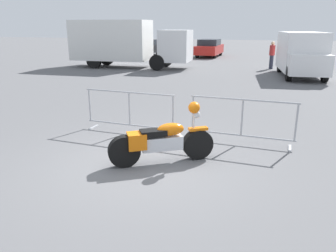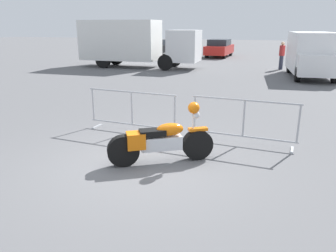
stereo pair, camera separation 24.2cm
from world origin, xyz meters
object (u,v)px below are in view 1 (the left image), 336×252
Objects in this scene: parked_car_green at (176,48)px; delivery_van at (301,53)px; crowd_barrier_far at (242,121)px; pedestrian at (272,54)px; crowd_barrier_near at (130,111)px; parked_car_red at (209,48)px; parked_car_blue at (119,46)px; parked_car_black at (145,48)px; motorcycle at (162,141)px; box_truck at (124,42)px.

delivery_van is at bearing -133.15° from parked_car_green.
pedestrian is at bearing 87.96° from crowd_barrier_far.
crowd_barrier_near is at bearing 180.00° from crowd_barrier_far.
parked_car_red reaches higher than crowd_barrier_far.
parked_car_blue is 2.95m from parked_car_black.
crowd_barrier_far is at bearing 0.00° from crowd_barrier_near.
crowd_barrier_near is at bearing 98.51° from motorcycle.
parked_car_green is (-7.68, 21.24, 0.15)m from crowd_barrier_far.
parked_car_blue reaches higher than parked_car_black.
crowd_barrier_near is 0.59× the size of parked_car_green.
parked_car_black reaches higher than parked_car_green.
parked_car_red is (5.81, 0.50, 0.05)m from parked_car_black.
motorcycle is 0.43× the size of parked_car_red.
box_truck is at bearing -151.19° from parked_car_blue.
parked_car_red is (-6.80, 9.98, -0.48)m from delivery_van.
parked_car_red is at bearing 64.31° from box_truck.
pedestrian reaches higher than parked_car_black.
parked_car_green is at bearing 109.89° from crowd_barrier_far.
parked_car_red is at bearing -56.17° from pedestrian.
pedestrian reaches higher than parked_car_green.
parked_car_blue is at bearing 81.66° from parked_car_black.
parked_car_green is (-6.28, 22.85, 0.25)m from motorcycle.
pedestrian is at bearing 50.53° from motorcycle.
parked_car_green is at bearing -140.70° from delivery_van.
parked_car_green is (0.97, 8.71, -0.93)m from box_truck.
box_truck is 1.74× the size of parked_car_blue.
delivery_van is at bearing 67.72° from crowd_barrier_near.
pedestrian reaches higher than motorcycle.
pedestrian is at bearing 9.48° from box_truck.
parked_car_red reaches higher than motorcycle.
crowd_barrier_near is 14.93m from pedestrian.
pedestrian is at bearing 77.13° from crowd_barrier_near.
motorcycle is 16.28m from pedestrian.
pedestrian is at bearing -116.10° from parked_car_blue.
parked_car_black is 1.00× the size of parked_car_green.
crowd_barrier_far is at bearing -159.03° from parked_car_green.
parked_car_blue is (-10.69, 21.75, 0.21)m from crowd_barrier_near.
parked_car_blue is at bearing 84.69° from motorcycle.
motorcycle is 24.65m from parked_car_black.
crowd_barrier_far is 11.98m from delivery_van.
delivery_van is 3.16m from pedestrian.
parked_car_blue reaches higher than parked_car_green.
parked_car_red is at bearing 102.38° from crowd_barrier_far.
box_truck is (-8.65, 12.53, 1.08)m from crowd_barrier_far.
motorcycle is 23.70m from parked_car_green.
delivery_van reaches higher than motorcycle.
motorcycle is 2.13m from crowd_barrier_near.
pedestrian is (14.01, -7.20, 0.16)m from parked_car_blue.
parked_car_red is (8.72, 0.02, -0.01)m from parked_car_blue.
delivery_van reaches higher than parked_car_red.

